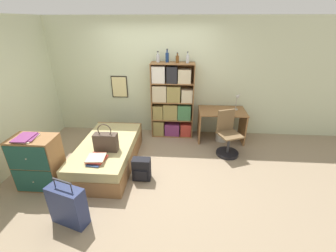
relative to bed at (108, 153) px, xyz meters
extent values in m
plane|color=gray|center=(0.76, -0.02, -0.22)|extent=(14.00, 14.00, 0.00)
cube|color=beige|center=(0.76, 1.51, 1.08)|extent=(10.00, 0.06, 2.60)
cube|color=black|center=(-0.10, 1.47, 0.87)|extent=(0.37, 0.02, 0.50)
cube|color=beige|center=(-0.10, 1.46, 0.87)|extent=(0.33, 0.01, 0.46)
cube|color=beige|center=(-1.67, -0.02, 1.08)|extent=(0.06, 10.00, 2.60)
cube|color=olive|center=(0.00, -0.02, -0.08)|extent=(0.97, 1.84, 0.28)
cube|color=tan|center=(0.00, -0.02, 0.14)|extent=(0.94, 1.81, 0.17)
cube|color=olive|center=(0.00, 0.88, 0.00)|extent=(0.97, 0.04, 0.45)
cube|color=#47382D|center=(0.09, -0.26, 0.38)|extent=(0.40, 0.16, 0.31)
torus|color=#47382D|center=(0.09, -0.26, 0.61)|extent=(0.23, 0.02, 0.23)
cube|color=beige|center=(0.02, -0.59, 0.23)|extent=(0.30, 0.32, 0.01)
cube|color=#334C84|center=(0.03, -0.61, 0.24)|extent=(0.24, 0.37, 0.01)
cube|color=#B2382D|center=(0.03, -0.59, 0.26)|extent=(0.32, 0.32, 0.02)
cube|color=gold|center=(0.02, -0.59, 0.27)|extent=(0.21, 0.28, 0.01)
cube|color=#B2382D|center=(0.03, -0.59, 0.29)|extent=(0.25, 0.34, 0.01)
cube|color=beige|center=(0.03, -0.61, 0.30)|extent=(0.30, 0.29, 0.01)
cube|color=navy|center=(-0.08, -1.40, 0.06)|extent=(0.53, 0.34, 0.57)
cylinder|color=#2D2D33|center=(-0.21, -1.36, 0.41)|extent=(0.01, 0.01, 0.12)
cylinder|color=#2D2D33|center=(0.05, -1.45, 0.41)|extent=(0.01, 0.01, 0.12)
cube|color=#2D2D33|center=(-0.08, -1.40, 0.47)|extent=(0.29, 0.11, 0.02)
cube|color=olive|center=(-0.89, -0.69, 0.22)|extent=(0.68, 0.42, 0.89)
cube|color=#1E4C42|center=(-0.89, -0.90, 0.01)|extent=(0.64, 0.01, 0.40)
sphere|color=#B2A893|center=(-0.89, -0.92, 0.01)|extent=(0.02, 0.02, 0.02)
cube|color=#1E4C42|center=(-0.89, -0.90, 0.43)|extent=(0.64, 0.01, 0.40)
sphere|color=#B2A893|center=(-0.89, -0.92, 0.43)|extent=(0.02, 0.02, 0.02)
cube|color=beige|center=(-0.96, -0.72, 0.67)|extent=(0.31, 0.30, 0.02)
cube|color=#7A336B|center=(-0.95, -0.72, 0.68)|extent=(0.32, 0.30, 0.01)
cube|color=#7A336B|center=(-0.96, -0.73, 0.69)|extent=(0.24, 0.33, 0.01)
cube|color=olive|center=(0.69, 1.29, 0.62)|extent=(0.02, 0.35, 1.69)
cube|color=olive|center=(1.60, 1.29, 0.62)|extent=(0.02, 0.35, 1.69)
cube|color=olive|center=(1.15, 1.46, 0.62)|extent=(0.94, 0.01, 1.69)
cube|color=olive|center=(1.15, 1.29, -0.21)|extent=(0.90, 0.35, 0.02)
cube|color=olive|center=(1.15, 1.29, 0.20)|extent=(0.90, 0.35, 0.02)
cube|color=olive|center=(1.15, 1.29, 0.62)|extent=(0.90, 0.35, 0.02)
cube|color=olive|center=(1.15, 1.29, 1.04)|extent=(0.90, 0.35, 0.02)
cube|color=olive|center=(1.15, 1.29, 1.46)|extent=(0.90, 0.35, 0.02)
cube|color=#99894C|center=(0.83, 1.27, -0.03)|extent=(0.25, 0.26, 0.35)
cube|color=#7A336B|center=(1.14, 1.27, -0.06)|extent=(0.34, 0.26, 0.28)
cube|color=#B2382D|center=(1.46, 1.27, -0.06)|extent=(0.24, 0.26, 0.29)
cube|color=#99894C|center=(0.82, 1.27, 0.37)|extent=(0.23, 0.26, 0.32)
cube|color=#99894C|center=(1.10, 1.27, 0.39)|extent=(0.32, 0.26, 0.36)
cube|color=#427A4C|center=(1.42, 1.27, 0.38)|extent=(0.29, 0.26, 0.35)
cube|color=beige|center=(0.86, 1.27, 0.81)|extent=(0.31, 0.26, 0.36)
cube|color=#99894C|center=(1.17, 1.27, 0.81)|extent=(0.29, 0.26, 0.35)
cube|color=beige|center=(1.47, 1.27, 0.77)|extent=(0.24, 0.26, 0.28)
cube|color=silver|center=(0.84, 1.27, 1.23)|extent=(0.28, 0.26, 0.35)
cube|color=#232328|center=(1.13, 1.27, 1.23)|extent=(0.22, 0.26, 0.35)
cube|color=beige|center=(1.40, 1.27, 1.20)|extent=(0.27, 0.26, 0.29)
cylinder|color=#B7BCC1|center=(0.83, 1.33, 1.54)|extent=(0.07, 0.07, 0.16)
cylinder|color=#B7BCC1|center=(0.83, 1.33, 1.65)|extent=(0.03, 0.03, 0.05)
cylinder|color=#232328|center=(0.83, 1.33, 1.68)|extent=(0.03, 0.03, 0.02)
cylinder|color=navy|center=(1.02, 1.34, 1.56)|extent=(0.07, 0.07, 0.19)
cylinder|color=navy|center=(1.02, 1.34, 1.69)|extent=(0.03, 0.03, 0.06)
cylinder|color=#232328|center=(1.02, 1.34, 1.73)|extent=(0.03, 0.03, 0.02)
cylinder|color=brown|center=(1.24, 1.26, 1.54)|extent=(0.07, 0.07, 0.15)
cylinder|color=brown|center=(1.24, 1.26, 1.64)|extent=(0.03, 0.03, 0.05)
cylinder|color=#232328|center=(1.24, 1.26, 1.67)|extent=(0.03, 0.03, 0.02)
cylinder|color=#B7BCC1|center=(1.45, 1.27, 1.55)|extent=(0.06, 0.06, 0.16)
cylinder|color=#B7BCC1|center=(1.45, 1.27, 1.65)|extent=(0.03, 0.03, 0.05)
cylinder|color=#232328|center=(1.45, 1.27, 1.69)|extent=(0.03, 0.03, 0.02)
cube|color=olive|center=(2.25, 1.14, 0.47)|extent=(1.01, 0.65, 0.02)
cube|color=olive|center=(1.76, 1.14, 0.12)|extent=(0.03, 0.61, 0.68)
cube|color=olive|center=(2.74, 1.14, 0.12)|extent=(0.03, 0.61, 0.68)
cylinder|color=#ADA89E|center=(2.54, 1.21, 0.49)|extent=(0.11, 0.11, 0.02)
cylinder|color=#ADA89E|center=(2.54, 1.21, 0.64)|extent=(0.02, 0.02, 0.29)
cone|color=#ADA89E|center=(2.57, 1.21, 0.81)|extent=(0.13, 0.09, 0.13)
cylinder|color=black|center=(2.32, 0.47, -0.19)|extent=(0.45, 0.45, 0.06)
cylinder|color=#333338|center=(2.32, 0.47, 0.00)|extent=(0.05, 0.05, 0.44)
cube|color=brown|center=(2.32, 0.47, 0.23)|extent=(0.53, 0.53, 0.03)
cube|color=brown|center=(2.25, 0.65, 0.47)|extent=(0.35, 0.18, 0.44)
cube|color=black|center=(0.71, -0.42, -0.02)|extent=(0.31, 0.18, 0.40)
cube|color=black|center=(0.71, -0.52, -0.08)|extent=(0.21, 0.03, 0.18)
cylinder|color=#B7B2A8|center=(2.28, 1.08, -0.11)|extent=(0.26, 0.26, 0.23)
camera|label=1|loc=(1.39, -3.52, 2.28)|focal=24.00mm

